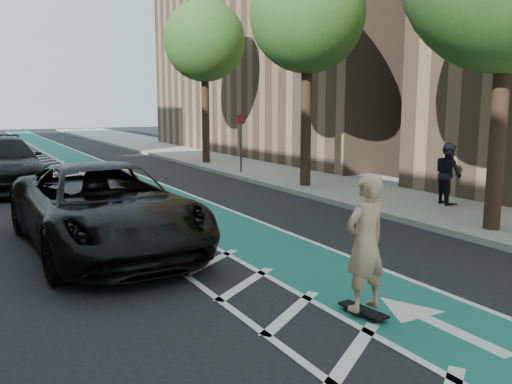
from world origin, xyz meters
TOP-DOWN VIEW (x-y plane):
  - ground at (0.00, 0.00)m, footprint 120.00×120.00m
  - bike_lane at (3.00, 10.00)m, footprint 2.00×90.00m
  - buffer_strip at (1.50, 10.00)m, footprint 1.40×90.00m
  - sidewalk_right at (9.50, 10.00)m, footprint 5.00×90.00m
  - curb_right at (7.05, 10.00)m, footprint 0.12×90.00m
  - tree_r_c at (7.90, 8.00)m, footprint 4.20×4.20m
  - tree_r_d at (7.90, 16.00)m, footprint 4.20×4.20m
  - sign_post at (7.60, 12.00)m, footprint 0.35×0.08m
  - skateboard at (2.30, -1.99)m, footprint 0.30×0.80m
  - skateboarder at (2.30, -1.99)m, footprint 0.74×0.53m
  - suv_near at (0.00, 3.29)m, footprint 3.08×6.32m
  - suv_far at (-1.25, 12.86)m, footprint 2.82×6.29m
  - pedestrian at (9.40, 2.94)m, footprint 0.88×1.00m

SIDE VIEW (x-z plane):
  - ground at x=0.00m, z-range 0.00..0.00m
  - buffer_strip at x=1.50m, z-range 0.00..0.01m
  - bike_lane at x=3.00m, z-range 0.00..0.01m
  - sidewalk_right at x=9.50m, z-range 0.00..0.15m
  - curb_right at x=7.05m, z-range 0.00..0.16m
  - skateboard at x=2.30m, z-range 0.03..0.14m
  - suv_near at x=0.00m, z-range 0.00..1.73m
  - suv_far at x=-1.25m, z-range 0.00..1.79m
  - pedestrian at x=9.40m, z-range 0.15..1.87m
  - skateboarder at x=2.30m, z-range 0.11..2.01m
  - sign_post at x=7.60m, z-range 0.11..2.59m
  - tree_r_c at x=7.90m, z-range 1.82..9.72m
  - tree_r_d at x=7.90m, z-range 1.82..9.72m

